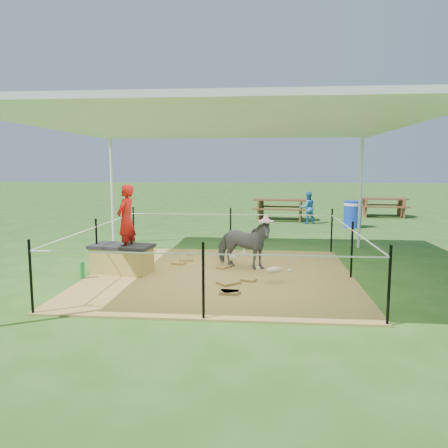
# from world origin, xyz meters

# --- Properties ---
(ground) EXTENTS (90.00, 90.00, 0.00)m
(ground) POSITION_xyz_m (0.00, 0.00, 0.00)
(ground) COLOR #2D5919
(ground) RESTS_ON ground
(hay_patch) EXTENTS (4.60, 4.60, 0.03)m
(hay_patch) POSITION_xyz_m (0.00, 0.00, 0.01)
(hay_patch) COLOR brown
(hay_patch) RESTS_ON ground
(canopy_tent) EXTENTS (6.30, 6.30, 2.90)m
(canopy_tent) POSITION_xyz_m (0.00, 0.00, 2.69)
(canopy_tent) COLOR silver
(canopy_tent) RESTS_ON ground
(rope_fence) EXTENTS (4.54, 4.54, 1.00)m
(rope_fence) POSITION_xyz_m (0.00, -0.00, 0.64)
(rope_fence) COLOR black
(rope_fence) RESTS_ON ground
(straw_bale) EXTENTS (1.10, 0.68, 0.45)m
(straw_bale) POSITION_xyz_m (-1.78, -0.04, 0.26)
(straw_bale) COLOR olive
(straw_bale) RESTS_ON hay_patch
(dark_cloth) EXTENTS (1.17, 0.75, 0.06)m
(dark_cloth) POSITION_xyz_m (-1.78, -0.04, 0.51)
(dark_cloth) COLOR black
(dark_cloth) RESTS_ON straw_bale
(woman) EXTENTS (0.37, 0.49, 1.23)m
(woman) POSITION_xyz_m (-1.68, -0.04, 1.10)
(woman) COLOR red
(woman) RESTS_ON straw_bale
(green_bottle) EXTENTS (0.09, 0.09, 0.28)m
(green_bottle) POSITION_xyz_m (-2.33, -0.49, 0.17)
(green_bottle) COLOR #1B7B35
(green_bottle) RESTS_ON hay_patch
(pony) EXTENTS (1.17, 0.76, 0.91)m
(pony) POSITION_xyz_m (0.37, 0.47, 0.49)
(pony) COLOR #515055
(pony) RESTS_ON hay_patch
(pink_hat) EXTENTS (0.28, 0.28, 0.13)m
(pink_hat) POSITION_xyz_m (0.37, 0.47, 1.01)
(pink_hat) COLOR #FC92CC
(pink_hat) RESTS_ON pony
(foal) EXTENTS (0.94, 0.76, 0.46)m
(foal) POSITION_xyz_m (0.92, -0.44, 0.26)
(foal) COLOR beige
(foal) RESTS_ON hay_patch
(trash_barrel) EXTENTS (0.55, 0.55, 0.85)m
(trash_barrel) POSITION_xyz_m (3.55, 6.52, 0.43)
(trash_barrel) COLOR #1739AD
(trash_barrel) RESTS_ON ground
(picnic_table_near) EXTENTS (2.01, 1.56, 0.77)m
(picnic_table_near) POSITION_xyz_m (1.35, 8.28, 0.39)
(picnic_table_near) COLOR brown
(picnic_table_near) RESTS_ON ground
(picnic_table_far) EXTENTS (1.85, 1.42, 0.73)m
(picnic_table_far) POSITION_xyz_m (5.33, 9.77, 0.36)
(picnic_table_far) COLOR #53321C
(picnic_table_far) RESTS_ON ground
(distant_person) EXTENTS (0.64, 0.57, 1.09)m
(distant_person) POSITION_xyz_m (2.23, 7.36, 0.54)
(distant_person) COLOR #367FCB
(distant_person) RESTS_ON ground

